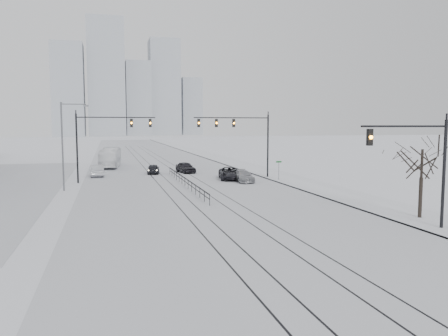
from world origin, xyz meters
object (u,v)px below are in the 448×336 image
sedan_nb_front (230,173)px  sedan_nb_far (186,167)px  sedan_sb_inner (153,169)px  sedan_nb_right (243,176)px  traffic_mast_near (423,159)px  box_truck (110,158)px  sedan_sb_outer (97,171)px  bare_tree (422,156)px

sedan_nb_front → sedan_nb_far: sedan_nb_far is taller
sedan_sb_inner → sedan_nb_right: sedan_sb_inner is taller
sedan_sb_inner → sedan_nb_front: sedan_nb_front is taller
traffic_mast_near → sedan_sb_inner: traffic_mast_near is taller
sedan_nb_right → box_truck: size_ratio=0.42×
box_truck → sedan_nb_right: bearing=128.7°
sedan_sb_inner → sedan_nb_right: size_ratio=0.86×
sedan_sb_inner → traffic_mast_near: bearing=116.9°
sedan_sb_outer → sedan_nb_far: size_ratio=1.05×
sedan_sb_inner → sedan_nb_far: bearing=-170.6°
bare_tree → traffic_mast_near: bearing=-128.8°
sedan_nb_right → sedan_nb_far: 12.64m
sedan_sb_inner → sedan_nb_right: (9.39, -11.55, -0.01)m
traffic_mast_near → sedan_nb_far: size_ratio=1.57×
sedan_nb_right → sedan_nb_far: size_ratio=1.03×
sedan_nb_right → sedan_nb_far: sedan_nb_far is taller
sedan_nb_far → bare_tree: bearing=-83.6°
sedan_sb_inner → bare_tree: bearing=121.8°
bare_tree → sedan_nb_right: bearing=104.3°
bare_tree → box_truck: bare_tree is taller
traffic_mast_near → box_truck: (-18.51, 49.02, -3.03)m
sedan_sb_outer → sedan_nb_right: sedan_sb_outer is taller
sedan_nb_far → box_truck: size_ratio=0.40×
sedan_nb_front → sedan_sb_outer: bearing=164.2°
traffic_mast_near → sedan_sb_inner: bearing=108.9°
traffic_mast_near → box_truck: bearing=110.7°
traffic_mast_near → sedan_sb_inner: (-12.85, 37.58, -3.89)m
sedan_nb_far → box_truck: box_truck is taller
traffic_mast_near → sedan_nb_front: (-4.36, 28.69, -3.81)m
sedan_nb_right → sedan_nb_far: (-4.86, 11.67, 0.09)m
sedan_sb_inner → sedan_nb_front: (8.49, -8.89, 0.08)m
sedan_nb_front → sedan_nb_far: 9.84m
bare_tree → sedan_nb_right: size_ratio=1.33×
sedan_nb_front → sedan_nb_right: (0.90, -2.66, -0.08)m
traffic_mast_near → sedan_sb_outer: (-20.35, 36.32, -3.79)m
traffic_mast_near → sedan_nb_right: 26.55m
sedan_sb_inner → box_truck: bearing=-55.7°
traffic_mast_near → sedan_nb_front: bearing=98.6°
bare_tree → box_truck: size_ratio=0.55×
sedan_nb_front → sedan_nb_far: (-3.96, 9.00, 0.01)m
sedan_nb_far → sedan_sb_inner: bearing=170.7°
traffic_mast_near → bare_tree: (2.41, 3.00, -0.07)m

